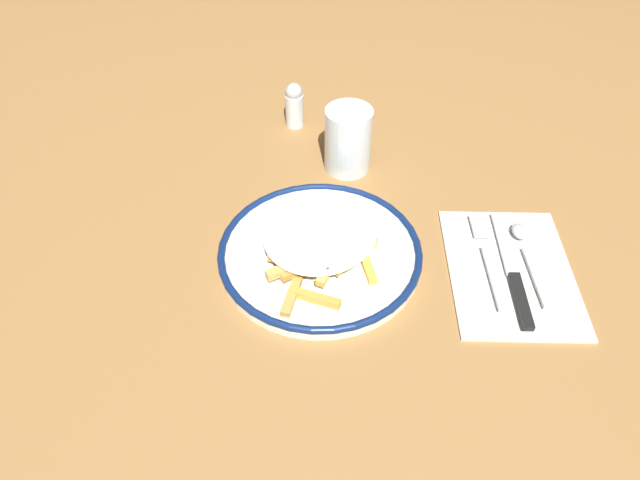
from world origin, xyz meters
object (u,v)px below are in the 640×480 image
at_px(fork, 488,259).
at_px(water_glass, 348,140).
at_px(plate, 320,253).
at_px(fries_heap, 320,240).
at_px(knife, 514,277).
at_px(spoon, 526,248).
at_px(napkin, 510,270).
at_px(salt_shaker, 294,105).

bearing_deg(fork, water_glass, 134.94).
height_order(plate, fries_heap, fries_heap).
bearing_deg(knife, water_glass, 134.81).
xyz_separation_m(fork, spoon, (0.05, 0.02, 0.00)).
xyz_separation_m(fries_heap, napkin, (0.26, -0.01, -0.03)).
bearing_deg(fries_heap, water_glass, 82.34).
height_order(spoon, water_glass, water_glass).
height_order(knife, water_glass, water_glass).
distance_m(plate, spoon, 0.29).
bearing_deg(fork, salt_shaker, 133.56).
bearing_deg(fork, knife, -46.05).
distance_m(plate, fries_heap, 0.02).
relative_size(plate, water_glass, 2.66).
height_order(fries_heap, fork, fries_heap).
bearing_deg(knife, napkin, 92.79).
relative_size(fork, knife, 0.84).
height_order(plate, fork, plate).
relative_size(fries_heap, water_glass, 2.22).
bearing_deg(water_glass, spoon, -35.16).
bearing_deg(salt_shaker, water_glass, -49.08).
bearing_deg(knife, fries_heap, 174.69).
height_order(plate, knife, plate).
xyz_separation_m(napkin, spoon, (0.02, 0.03, 0.01)).
relative_size(plate, fries_heap, 1.20).
distance_m(fries_heap, fork, 0.23).
xyz_separation_m(knife, spoon, (0.02, 0.05, 0.00)).
xyz_separation_m(plate, salt_shaker, (-0.07, 0.32, 0.03)).
relative_size(napkin, fork, 1.31).
relative_size(fork, salt_shaker, 2.17).
relative_size(plate, knife, 1.34).
bearing_deg(knife, fork, 133.95).
bearing_deg(spoon, fork, -157.13).
xyz_separation_m(plate, fork, (0.23, 0.01, -0.00)).
bearing_deg(knife, salt_shaker, 133.59).
height_order(fork, spoon, spoon).
bearing_deg(spoon, salt_shaker, 140.35).
xyz_separation_m(napkin, knife, (0.00, -0.02, 0.01)).
bearing_deg(plate, napkin, -1.32).
relative_size(fork, water_glass, 1.67).
distance_m(fries_heap, salt_shaker, 0.33).
xyz_separation_m(fork, salt_shaker, (-0.30, 0.32, 0.03)).
bearing_deg(fries_heap, fork, 1.70).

